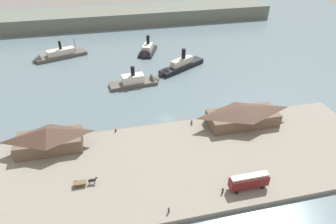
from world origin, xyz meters
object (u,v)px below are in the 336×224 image
Objects in this scene: pedestrian_walking_east at (169,210)px; pedestrian_walking_west at (192,123)px; horse_cart at (84,182)px; ferry_approaching_west at (139,81)px; ferry_shed_central_terminal at (48,138)px; mooring_post_center_west at (192,121)px; street_tram at (249,181)px; ferry_near_quay at (147,52)px; ferry_moored_west at (178,67)px; pedestrian_near_cart at (223,190)px; ferry_approaching_east at (55,56)px; ferry_shed_customs_shed at (243,115)px; mooring_post_center_east at (116,131)px.

pedestrian_walking_west is at bearing 64.74° from pedestrian_walking_east.
ferry_approaching_west is (21.07, 51.22, -0.69)m from horse_cart.
ferry_shed_central_terminal is 19.97× the size of mooring_post_center_west.
street_tram is 0.56× the size of ferry_near_quay.
ferry_moored_west reaches higher than ferry_near_quay.
ferry_approaching_east reaches higher than pedestrian_near_cart.
ferry_approaching_west reaches higher than pedestrian_walking_east.
pedestrian_walking_east is (27.28, -28.80, -2.73)m from ferry_shed_central_terminal.
ferry_shed_central_terminal is 65.56m from ferry_moored_west.
ferry_shed_central_terminal is at bearing -130.92° from ferry_approaching_west.
pedestrian_near_cart is at bearing 10.75° from pedestrian_walking_east.
ferry_near_quay is at bearing 93.40° from pedestrian_walking_west.
ferry_approaching_east is at bearing 131.36° from ferry_shed_customs_shed.
pedestrian_walking_west is 62.50m from ferry_near_quay.
mooring_post_center_east is 33.39m from ferry_approaching_west.
horse_cart is 33.24m from pedestrian_near_cart.
mooring_post_center_east is at bearing 11.26° from ferry_shed_central_terminal.
mooring_post_center_west is at bearing -86.33° from ferry_near_quay.
ferry_shed_central_terminal is 3.05× the size of horse_cart.
ferry_shed_customs_shed is at bearing -0.84° from ferry_shed_central_terminal.
ferry_approaching_east is (-46.03, 66.85, -0.47)m from pedestrian_walking_west.
pedestrian_walking_east is at bearing -114.95° from mooring_post_center_west.
horse_cart is (-38.16, 9.83, -1.50)m from street_tram.
ferry_near_quay is (-3.70, 62.39, -0.49)m from pedestrian_walking_west.
mooring_post_center_east is (-23.75, 0.53, 0.00)m from mooring_post_center_west.
ferry_shed_central_terminal is 46.27m from ferry_approaching_west.
ferry_approaching_west reaches higher than pedestrian_walking_west.
ferry_near_quay reaches higher than mooring_post_center_east.
ferry_near_quay is at bearing 116.56° from ferry_moored_west.
ferry_shed_central_terminal is 57.41m from ferry_shed_customs_shed.
horse_cart is 38.30m from mooring_post_center_west.
street_tram is 5.54× the size of pedestrian_walking_east.
mooring_post_center_east is at bearing 178.72° from mooring_post_center_west.
horse_cart is 86.42m from ferry_approaching_east.
horse_cart is at bearing -81.15° from ferry_approaching_east.
mooring_post_center_west is 41.41m from ferry_moored_west.
horse_cart is 0.25× the size of ferry_moored_west.
ferry_approaching_west reaches higher than street_tram.
pedestrian_near_cart is 62.02m from ferry_approaching_west.
pedestrian_near_cart is at bearing -92.40° from mooring_post_center_west.
ferry_shed_customs_shed is at bearing -52.74° from ferry_approaching_west.
ferry_shed_customs_shed is 3.72× the size of horse_cart.
pedestrian_near_cart is at bearing -52.99° from mooring_post_center_east.
mooring_post_center_west is (42.13, 3.13, -3.06)m from ferry_shed_central_terminal.
mooring_post_center_east is 50.36m from ferry_moored_west.
ferry_approaching_east is at bearing 108.99° from mooring_post_center_east.
ferry_shed_central_terminal is 11.74× the size of pedestrian_walking_west.
pedestrian_near_cart is at bearing -64.70° from ferry_approaching_east.
ferry_near_quay is 22.94m from ferry_moored_west.
pedestrian_walking_east is 0.98× the size of pedestrian_near_cart.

